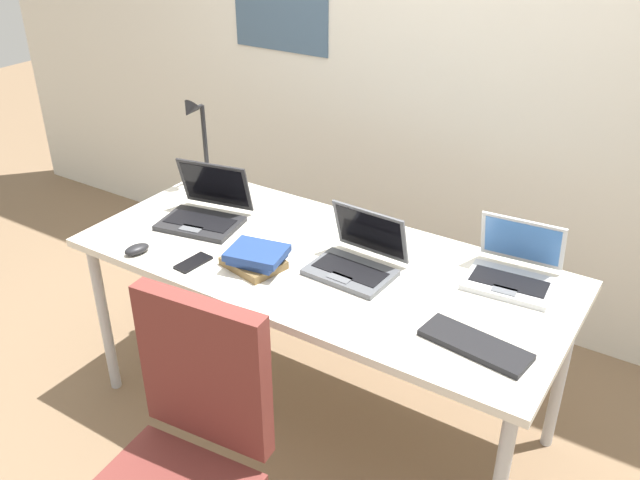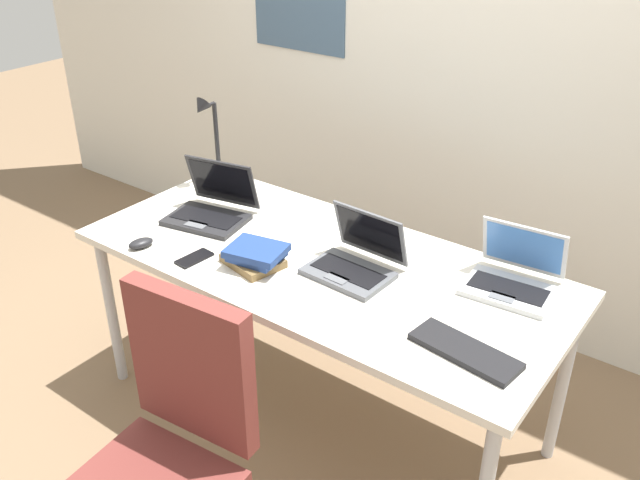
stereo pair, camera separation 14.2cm
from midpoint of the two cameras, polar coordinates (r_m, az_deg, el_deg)
The scene contains 11 objects.
ground_plane at distance 2.91m, azimuth 1.44°, elevation -14.29°, with size 12.00×12.00×0.00m, color #7A6047.
wall_back at distance 3.17m, azimuth 13.71°, elevation 15.48°, with size 6.00×0.13×2.60m.
desk at distance 2.50m, azimuth 1.63°, elevation -2.78°, with size 1.80×0.80×0.74m.
desk_lamp at distance 3.04m, azimuth -7.78°, elevation 8.29°, with size 0.12×0.18×0.40m.
laptop_back_right at distance 2.38m, azimuth 4.66°, elevation -1.77°, with size 0.30×0.27×0.21m.
laptop_mid_desk at distance 2.76m, azimuth -7.66°, elevation 2.67°, with size 0.36×0.33×0.22m.
laptop_center at distance 2.39m, azimuth 17.51°, elevation -3.02°, with size 0.31×0.29×0.21m.
external_keyboard at distance 2.07m, azimuth 14.02°, elevation -9.05°, with size 0.33×0.12×0.02m, color black.
computer_mouse at distance 2.61m, azimuth -13.29°, elevation -0.29°, with size 0.06×0.10×0.03m, color black.
cell_phone at distance 2.49m, azimuth -8.89°, elevation -1.55°, with size 0.06×0.14×0.01m, color black.
book_stack at distance 2.42m, azimuth -3.79°, elevation -1.37°, with size 0.25×0.20×0.08m.
Camera 2 is at (1.27, -1.71, 1.99)m, focal length 38.18 mm.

